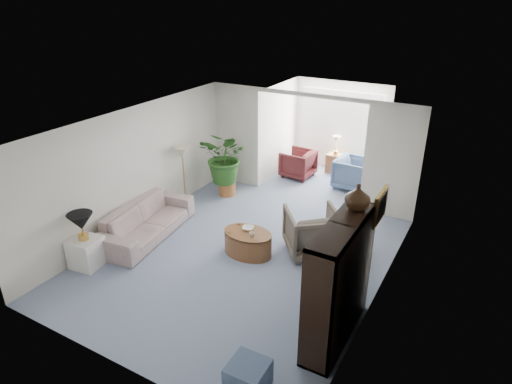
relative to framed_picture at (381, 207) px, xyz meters
The scene contains 26 objects.
floor 2.99m from the framed_picture, behind, with size 6.00×6.00×0.00m, color #7F8CA8.
sunroom_floor 5.16m from the framed_picture, 120.36° to the left, with size 2.60×2.60×0.00m, color #7F8CA8.
back_pier_left 5.37m from the framed_picture, 144.59° to the left, with size 1.20×0.12×2.50m, color white.
back_pier_right 3.18m from the framed_picture, 100.24° to the left, with size 1.20×0.12×2.50m, color white.
back_header 4.03m from the framed_picture, 128.43° to the left, with size 2.60×0.12×0.10m, color white.
window_pane 5.83m from the framed_picture, 114.98° to the left, with size 2.20×0.02×1.50m, color white.
window_blinds 5.81m from the framed_picture, 115.11° to the left, with size 2.20×0.02×1.50m, color white.
framed_picture is the anchor object (origin of this frame).
sofa 4.71m from the framed_picture, behind, with size 2.29×0.89×0.67m, color beige.
end_table 5.13m from the framed_picture, 162.72° to the right, with size 0.49×0.49×0.54m, color white.
table_lamp 5.00m from the framed_picture, 162.72° to the right, with size 0.44×0.44×0.30m, color black.
floor_lamp 4.97m from the framed_picture, 163.37° to the left, with size 0.36×0.36×0.28m, color beige.
coffee_table 2.84m from the framed_picture, behind, with size 0.95×0.95×0.45m, color brown.
coffee_bowl 2.77m from the framed_picture, behind, with size 0.22×0.22×0.05m, color white.
coffee_cup 2.57m from the framed_picture, behind, with size 0.10×0.10×0.09m, color beige.
wingback_chair 2.11m from the framed_picture, 146.03° to the left, with size 0.93×0.95×0.87m, color #696153.
side_table_dark 1.98m from the framed_picture, 119.38° to the left, with size 0.54×0.43×0.65m, color black.
entertainment_cabinet 1.26m from the framed_picture, 103.58° to the right, with size 0.43×1.62×1.81m, color black.
cabinet_urn 0.58m from the framed_picture, 116.97° to the right, with size 0.35×0.35×0.36m, color #321E10.
ottoman 2.94m from the framed_picture, 109.27° to the right, with size 0.47×0.47×0.38m, color slate.
plant_pot 5.02m from the framed_picture, 150.91° to the left, with size 0.40×0.40×0.32m, color #A55F30.
house_plant 4.84m from the framed_picture, 150.91° to the left, with size 1.16×1.01×1.29m, color #29581E.
sunroom_chair_blue 4.72m from the framed_picture, 111.71° to the left, with size 0.82×0.85×0.77m, color slate.
sunroom_chair_maroon 5.44m from the framed_picture, 127.04° to the left, with size 0.77×0.79×0.72m, color #581E23.
sunroom_table 5.70m from the framed_picture, 116.07° to the left, with size 0.42×0.33×0.52m, color brown.
shelf_clutter 1.04m from the framed_picture, 107.49° to the right, with size 0.30×1.03×1.06m.
Camera 1 is at (3.70, -5.95, 4.55)m, focal length 31.20 mm.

